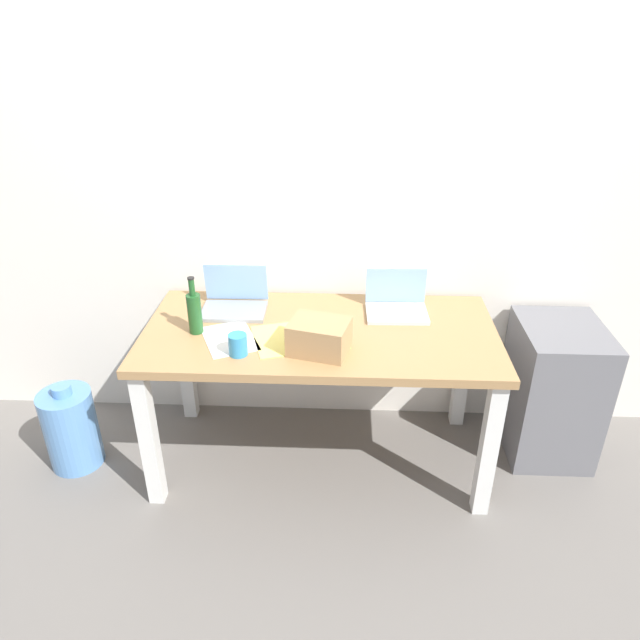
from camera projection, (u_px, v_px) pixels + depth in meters
ground_plane at (320, 456)px, 3.02m from camera, size 8.00×8.00×0.00m
back_wall at (324, 185)px, 2.80m from camera, size 5.20×0.08×2.60m
desk at (320, 349)px, 2.71m from camera, size 1.62×0.78×0.75m
laptop_left at (235, 301)px, 2.83m from camera, size 0.31×0.23×0.21m
laptop_right at (397, 304)px, 2.80m from camera, size 0.30×0.23×0.20m
beer_bottle at (195, 312)px, 2.60m from camera, size 0.06×0.06×0.27m
computer_mouse at (333, 324)px, 2.68m from camera, size 0.10×0.12×0.03m
cardboard_box at (319, 337)px, 2.47m from camera, size 0.29×0.25×0.14m
coffee_mug at (238, 345)px, 2.45m from camera, size 0.08×0.08×0.09m
paper_yellow_folder at (278, 339)px, 2.58m from camera, size 0.29×0.34×0.00m
paper_sheet_front_left at (230, 339)px, 2.59m from camera, size 0.31×0.36×0.00m
paper_sheet_center at (318, 335)px, 2.61m from camera, size 0.29×0.35×0.00m
water_cooler_jug at (71, 428)px, 2.89m from camera, size 0.26×0.26×0.46m
filing_cabinet at (552, 390)px, 2.93m from camera, size 0.40×0.48×0.71m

